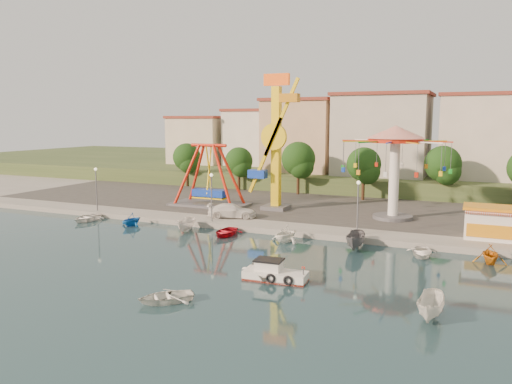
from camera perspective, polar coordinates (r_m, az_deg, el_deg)
The scene contains 34 objects.
ground at distance 40.31m, azimuth -4.06°, elevation -8.53°, with size 200.00×200.00×0.00m, color #122A34.
quay_deck at distance 98.38m, azimuth 13.17°, elevation 1.42°, with size 200.00×100.00×0.60m, color #9E998E.
asphalt_pad at distance 67.47m, azimuth 8.00°, elevation -1.23°, with size 90.00×28.00×0.01m, color #4C4944.
hill_terrace at distance 103.14m, azimuth 13.72°, elevation 2.38°, with size 200.00×60.00×3.00m, color #384C26.
pirate_ship_ride at distance 64.58m, azimuth -5.38°, elevation 1.79°, with size 10.00×5.00×8.00m.
kamikaze_tower at distance 60.78m, azimuth 2.43°, elevation 5.36°, with size 4.84×3.10×16.50m.
wave_swinger at distance 57.26m, azimuth 15.61°, elevation 4.52°, with size 11.60×11.60×10.40m.
booth_left at distance 51.40m, azimuth 25.54°, elevation -3.17°, with size 5.40×3.78×3.08m.
lamp_post_0 at distance 63.77m, azimuth -17.76°, elevation 0.18°, with size 0.14×0.14×5.00m, color #59595E.
lamp_post_1 at distance 54.51m, azimuth -5.10°, elevation -0.78°, with size 0.14×0.14×5.00m, color #59595E.
lamp_post_2 at distance 48.86m, azimuth 11.55°, elevation -1.96°, with size 0.14×0.14×5.00m, color #59595E.
tree_0 at distance 83.87m, azimuth -7.92°, elevation 3.96°, with size 4.60×4.60×7.19m.
tree_1 at distance 78.42m, azimuth -1.97°, elevation 3.55°, with size 4.35×4.35×6.80m.
tree_2 at distance 74.13m, azimuth 4.86°, elevation 3.81°, with size 5.02×5.02×7.85m.
tree_3 at distance 70.11m, azimuth 12.22°, elevation 3.10°, with size 4.68×4.68×7.32m.
tree_4 at distance 71.73m, azimuth 20.57°, elevation 3.03°, with size 4.86×4.86×7.60m.
building_0 at distance 95.31m, azimuth -8.85°, elevation 6.53°, with size 9.26×9.53×11.87m, color beige.
building_1 at distance 94.22m, azimuth -0.85°, elevation 5.63°, with size 12.33×9.01×8.63m, color silver.
building_2 at distance 89.99m, azimuth 6.96°, elevation 6.27°, with size 11.95×9.28×11.23m, color tan.
building_3 at distance 83.87m, azimuth 15.38°, elevation 5.20°, with size 12.59×10.50×9.20m, color beige.
building_4 at distance 86.31m, azimuth 24.63°, elevation 4.84°, with size 10.75×9.23×9.24m, color beige.
cabin_motorboat at distance 36.95m, azimuth 2.06°, elevation -9.37°, with size 4.75×2.10×1.63m.
rowboat_a at distance 37.83m, azimuth 0.67°, elevation -8.95°, with size 2.96×4.15×0.86m, color white.
rowboat_b at distance 33.22m, azimuth -10.30°, elevation -11.67°, with size 2.56×3.59×0.74m, color white.
skiff at distance 31.72m, azimuth 19.39°, elevation -12.30°, with size 1.44×3.82×1.48m, color silver.
van at distance 56.73m, azimuth -2.77°, elevation -2.15°, with size 2.21×5.44×1.58m, color white.
moored_boat_0 at distance 61.05m, azimuth -18.78°, elevation -2.78°, with size 2.83×3.96×0.82m, color white.
moored_boat_1 at distance 56.90m, azimuth -14.06°, elevation -3.05°, with size 2.36×2.74×1.44m, color blue.
moored_boat_2 at distance 52.90m, azimuth -8.00°, elevation -3.75°, with size 1.35×3.59×1.39m, color silver.
moored_boat_3 at distance 50.70m, azimuth -3.51°, elevation -4.56°, with size 2.73×3.83×0.79m, color #B50E1C.
moored_boat_4 at distance 48.00m, azimuth 3.42°, elevation -4.72°, with size 2.82×3.26×1.72m, color white.
moored_boat_5 at distance 46.14m, azimuth 11.33°, elevation -5.47°, with size 1.56×4.16×1.61m, color #59585D.
moored_boat_6 at distance 45.40m, azimuth 18.40°, elevation -6.54°, with size 2.50×3.50×0.73m, color white.
moored_boat_7 at distance 45.15m, azimuth 25.18°, elevation -6.42°, with size 2.60×3.01×1.59m, color orange.
Camera 1 is at (18.24, -34.01, 11.61)m, focal length 35.00 mm.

